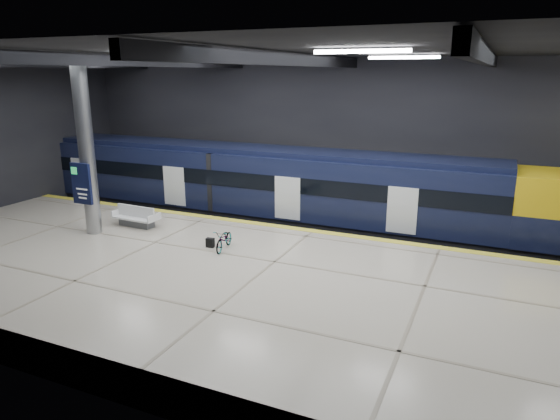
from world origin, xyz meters
The scene contains 10 objects.
ground centered at (0.00, 0.00, 0.00)m, with size 30.00×30.00×0.00m, color black.
room_shell centered at (0.00, 0.00, 5.72)m, with size 30.10×16.10×8.05m.
platform centered at (0.00, -2.50, 0.55)m, with size 30.00×11.00×1.10m, color beige.
safety_strip centered at (0.00, 2.75, 1.11)m, with size 30.00×0.40×0.01m, color yellow.
rails centered at (0.00, 5.50, 0.08)m, with size 30.00×1.52×0.16m.
train centered at (-2.90, 5.50, 2.06)m, with size 29.40×2.84×3.79m.
bench centered at (-7.00, 0.37, 1.41)m, with size 2.03×0.92×0.88m.
bicycle centered at (-2.18, -0.64, 1.49)m, with size 0.52×1.49×0.78m, color #99999E.
pannier_bag centered at (-2.78, -0.64, 1.28)m, with size 0.30×0.18×0.35m, color black.
info_column centered at (-8.00, -1.03, 4.46)m, with size 0.90×0.78×6.90m.
Camera 1 is at (6.64, -15.50, 7.34)m, focal length 32.00 mm.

